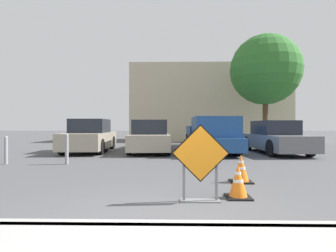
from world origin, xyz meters
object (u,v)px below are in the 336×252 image
Objects in this scene: traffic_cone_nearest at (238,182)px; bollard_second at (6,149)px; road_closed_sign at (200,161)px; parked_car_third at (275,138)px; traffic_cone_second at (241,169)px; parked_car_second at (150,137)px; pickup_truck at (211,137)px; bollard_nearest at (67,148)px; parked_car_nearest at (90,137)px.

bollard_second is (-6.54, 3.81, 0.20)m from traffic_cone_nearest.
road_closed_sign is 0.29× the size of parked_car_third.
parked_car_third reaches higher than traffic_cone_second.
bollard_second reaches higher than traffic_cone_nearest.
road_closed_sign is 1.89m from traffic_cone_second.
traffic_cone_nearest is 7.57m from bollard_second.
road_closed_sign is 0.29× the size of parked_car_second.
traffic_cone_nearest is 7.61m from pickup_truck.
bollard_nearest is at bearing 140.12° from traffic_cone_nearest.
traffic_cone_second is 0.14× the size of parked_car_nearest.
traffic_cone_second is 0.11× the size of pickup_truck.
bollard_nearest is (0.53, -4.01, -0.19)m from parked_car_nearest.
traffic_cone_nearest is 0.10× the size of pickup_truck.
bollard_second is (-1.99, 0.00, -0.04)m from bollard_nearest.
road_closed_sign is 2.20× the size of traffic_cone_nearest.
traffic_cone_nearest is 0.95× the size of traffic_cone_second.
parked_car_second is 2.88m from pickup_truck.
pickup_truck is 5.67× the size of bollard_nearest.
traffic_cone_nearest is 5.94m from bollard_nearest.
parked_car_third is (3.11, 6.11, 0.38)m from traffic_cone_second.
parked_car_second is 5.73m from parked_car_third.
traffic_cone_nearest is at bearing 21.26° from road_closed_sign.
parked_car_second is at bearing 42.63° from bollard_second.
road_closed_sign is 1.29× the size of bollard_nearest.
road_closed_sign is at bearing 115.99° from parked_car_nearest.
traffic_cone_nearest is 0.13× the size of parked_car_third.
parked_car_nearest is at bearing -3.45° from pickup_truck.
traffic_cone_second is at bearing 55.28° from road_closed_sign.
road_closed_sign is at bearing -158.74° from traffic_cone_nearest.
traffic_cone_second is 5.56m from bollard_nearest.
road_closed_sign is 7.14m from bollard_second.
parked_car_second is at bearing -5.10° from pickup_truck.
pickup_truck is at bearing 80.47° from road_closed_sign.
pickup_truck is 6.14× the size of bollard_second.
parked_car_nearest reaches higher than parked_car_third.
bollard_second is at bearing 67.48° from parked_car_nearest.
pickup_truck reaches higher than road_closed_sign.
traffic_cone_nearest is at bearing 61.30° from parked_car_third.
traffic_cone_second is 7.03m from parked_car_second.
traffic_cone_second is 6.87m from parked_car_third.
parked_car_third is at bearing 175.01° from pickup_truck.
parked_car_third is (8.58, -0.46, -0.03)m from parked_car_nearest.
traffic_cone_second is at bearing 108.33° from parked_car_second.
pickup_truck is 1.26× the size of parked_car_third.
road_closed_sign is 1.39× the size of bollard_second.
road_closed_sign is 7.94m from pickup_truck.
traffic_cone_second is 0.62× the size of bollard_nearest.
traffic_cone_nearest is at bearing 120.45° from parked_car_nearest.
pickup_truck is (1.32, 7.83, 0.06)m from road_closed_sign.
traffic_cone_nearest is 9.34m from parked_car_nearest.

